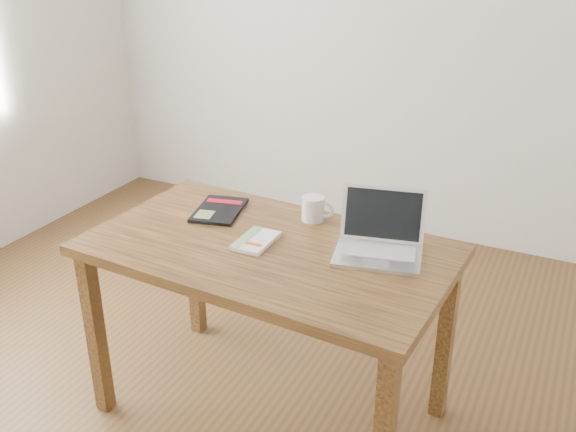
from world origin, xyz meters
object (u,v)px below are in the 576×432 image
at_px(white_guidebook, 256,241).
at_px(coffee_mug, 314,208).
at_px(desk, 268,267).
at_px(black_guidebook, 219,210).
at_px(laptop, 380,240).

xyz_separation_m(white_guidebook, coffee_mug, (0.11, 0.27, 0.04)).
height_order(desk, black_guidebook, black_guidebook).
relative_size(black_guidebook, laptop, 0.85).
xyz_separation_m(desk, coffee_mug, (0.06, 0.27, 0.14)).
xyz_separation_m(white_guidebook, black_guidebook, (-0.26, 0.18, -0.00)).
distance_m(white_guidebook, coffee_mug, 0.29).
height_order(laptop, coffee_mug, laptop).
distance_m(desk, black_guidebook, 0.37).
bearing_deg(white_guidebook, coffee_mug, 67.52).
relative_size(desk, coffee_mug, 10.51).
distance_m(black_guidebook, coffee_mug, 0.39).
relative_size(desk, white_guidebook, 6.97).
height_order(desk, white_guidebook, white_guidebook).
height_order(white_guidebook, black_guidebook, white_guidebook).
bearing_deg(coffee_mug, desk, -111.52).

